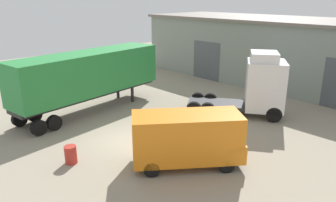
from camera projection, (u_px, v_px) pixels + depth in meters
ground_plane at (128, 141)px, 18.18m from camera, size 60.00×60.00×0.00m
warehouse_building at (291, 52)px, 29.19m from camera, size 28.93×9.00×5.78m
tractor_unit_white at (258, 86)px, 21.55m from camera, size 6.51×5.62×4.28m
container_trailer_green at (89, 74)px, 22.18m from camera, size 3.93×11.12×4.11m
delivery_van_orange at (190, 138)px, 15.22m from camera, size 4.67×5.29×2.56m
oil_drum at (71, 155)px, 15.68m from camera, size 0.58×0.58×0.88m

